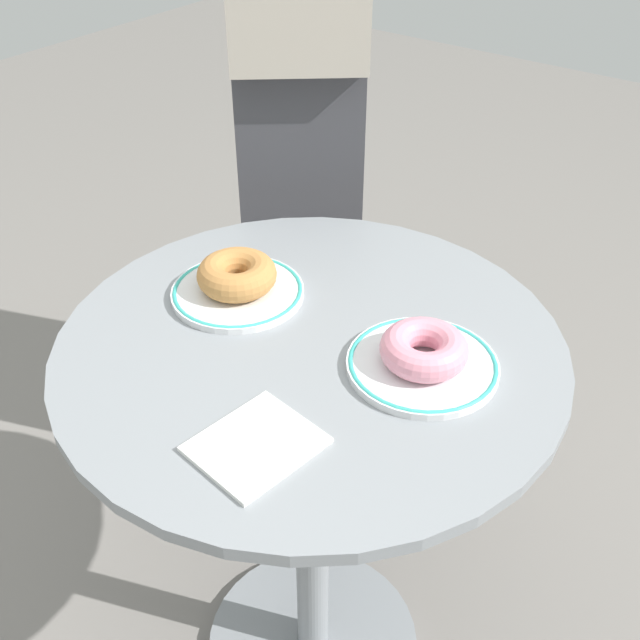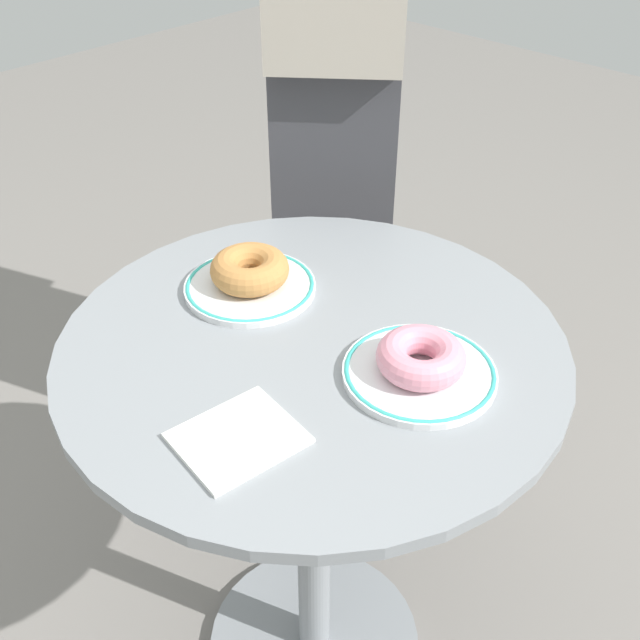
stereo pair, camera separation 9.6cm
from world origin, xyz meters
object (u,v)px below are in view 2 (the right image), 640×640
person_figure (339,97)px  donut_pink_frosted (421,357)px  paper_napkin (238,438)px  cafe_table (313,470)px  plate_left (250,286)px  donut_old_fashioned (250,269)px  plate_right (419,373)px

person_figure → donut_pink_frosted: bearing=-39.0°
donut_pink_frosted → person_figure: bearing=141.0°
paper_napkin → person_figure: 0.81m
cafe_table → plate_left: 0.30m
paper_napkin → person_figure: person_figure is taller
donut_old_fashioned → donut_pink_frosted: 0.30m
plate_right → paper_napkin: plate_right is taller
donut_old_fashioned → donut_pink_frosted: (0.30, 0.01, -0.00)m
plate_right → person_figure: 0.69m
donut_old_fashioned → person_figure: bearing=117.7°
plate_left → person_figure: size_ratio=0.11×
donut_pink_frosted → cafe_table: bearing=-165.2°
plate_right → cafe_table: bearing=-165.2°
donut_old_fashioned → person_figure: (-0.23, 0.44, 0.08)m
cafe_table → plate_right: bearing=14.8°
donut_pink_frosted → paper_napkin: 0.24m
plate_left → donut_pink_frosted: (0.30, 0.02, 0.02)m
plate_right → donut_old_fashioned: donut_old_fashioned is taller
cafe_table → person_figure: 0.71m
plate_left → paper_napkin: bearing=-44.7°
cafe_table → donut_old_fashioned: bearing=169.9°
cafe_table → donut_pink_frosted: donut_pink_frosted is taller
cafe_table → donut_pink_frosted: (0.15, 0.04, 0.28)m
cafe_table → person_figure: size_ratio=0.43×
paper_napkin → cafe_table: bearing=109.5°
plate_right → donut_pink_frosted: 0.02m
cafe_table → person_figure: bearing=129.2°
plate_right → person_figure: bearing=141.0°
plate_right → donut_pink_frosted: size_ratio=1.74×
cafe_table → donut_old_fashioned: donut_old_fashioned is taller
donut_pink_frosted → paper_napkin: size_ratio=0.84×
plate_right → person_figure: (-0.53, 0.43, 0.10)m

